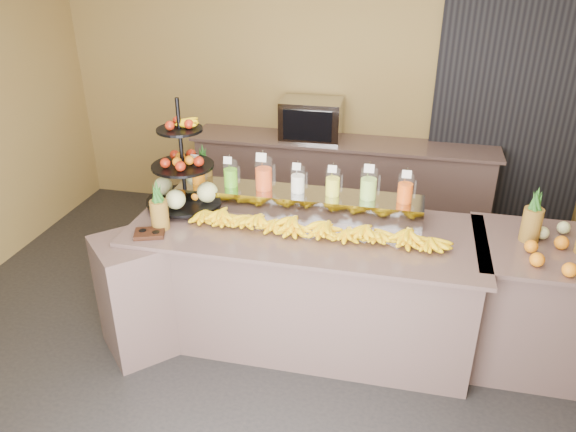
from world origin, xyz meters
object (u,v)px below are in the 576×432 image
(banana_heap, at_px, (312,224))
(condiment_caddy, at_px, (149,233))
(oven_warmer, at_px, (311,119))
(fruit_stand, at_px, (189,180))
(right_fruit_pile, at_px, (557,243))
(pitcher_tray, at_px, (298,201))

(banana_heap, distance_m, condiment_caddy, 1.13)
(condiment_caddy, distance_m, oven_warmer, 2.40)
(fruit_stand, bearing_deg, right_fruit_pile, -21.94)
(banana_heap, distance_m, fruit_stand, 1.02)
(fruit_stand, bearing_deg, oven_warmer, 52.61)
(pitcher_tray, distance_m, condiment_caddy, 1.11)
(pitcher_tray, height_order, banana_heap, banana_heap)
(banana_heap, distance_m, oven_warmer, 2.04)
(pitcher_tray, height_order, fruit_stand, fruit_stand)
(pitcher_tray, height_order, condiment_caddy, pitcher_tray)
(right_fruit_pile, bearing_deg, banana_heap, -177.74)
(condiment_caddy, height_order, oven_warmer, oven_warmer)
(pitcher_tray, bearing_deg, right_fruit_pile, -8.42)
(right_fruit_pile, bearing_deg, condiment_caddy, -172.49)
(fruit_stand, distance_m, condiment_caddy, 0.56)
(banana_heap, bearing_deg, fruit_stand, 167.49)
(pitcher_tray, bearing_deg, condiment_caddy, -146.10)
(banana_heap, xyz_separation_m, right_fruit_pile, (1.60, 0.06, 0.01))
(condiment_caddy, bearing_deg, oven_warmer, 72.73)
(banana_heap, height_order, condiment_caddy, banana_heap)
(oven_warmer, bearing_deg, fruit_stand, -109.91)
(fruit_stand, xyz_separation_m, oven_warmer, (0.61, 1.78, -0.01))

